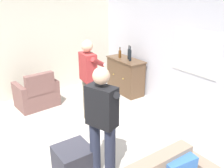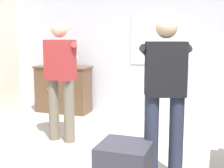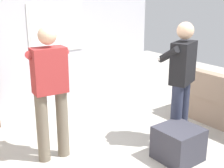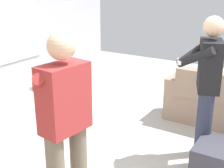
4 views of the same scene
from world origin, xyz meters
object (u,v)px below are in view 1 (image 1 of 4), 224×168
Objects in this scene: bottle_wine_green at (120,54)px; person_standing_left at (89,78)px; sideboard_cabinet at (125,76)px; armchair at (37,95)px; ottoman at (74,160)px; bottle_spirits_clear at (129,54)px; bottle_liquor_amber at (130,55)px; person_standing_right at (102,121)px.

bottle_wine_green is 1.76m from person_standing_left.
armchair is at bearing -102.71° from sideboard_cabinet.
sideboard_cabinet is 3.94× the size of bottle_wine_green.
ottoman is 1.74m from person_standing_left.
bottle_spirits_clear reaches higher than sideboard_cabinet.
person_standing_left reaches higher than bottle_liquor_amber.
armchair is at bearing -152.47° from person_standing_left.
bottle_liquor_amber is at bearing 2.47° from bottle_wine_green.
bottle_wine_green is at bearing 123.16° from person_standing_left.
ottoman is (2.49, -0.34, -0.08)m from armchair.
bottle_wine_green is at bearing -177.53° from bottle_liquor_amber.
ottoman is at bearing -54.12° from bottle_liquor_amber.
person_standing_right is (0.33, 0.30, 0.72)m from ottoman.
armchair is 2.24m from sideboard_cabinet.
bottle_liquor_amber is 0.22× the size of person_standing_left.
person_standing_right is at bearing 42.04° from ottoman.
bottle_wine_green is 0.16× the size of person_standing_left.
bottle_wine_green is 3.40m from ottoman.
person_standing_left is (0.72, -1.57, -0.10)m from bottle_spirits_clear.
sideboard_cabinet is (0.49, 2.18, 0.16)m from armchair.
sideboard_cabinet is 0.59m from bottle_wine_green.
sideboard_cabinet is 3.25m from person_standing_right.
bottle_liquor_amber is (0.20, -0.03, 0.59)m from sideboard_cabinet.
bottle_liquor_amber is (0.39, 0.02, 0.04)m from bottle_wine_green.
bottle_spirits_clear is at bearing 20.93° from bottle_wine_green.
person_standing_right is (2.82, -0.04, 0.65)m from armchair.
bottle_liquor_amber reaches higher than sideboard_cabinet.
armchair is 2.27m from bottle_wine_green.
bottle_wine_green is at bearing 131.58° from ottoman.
bottle_spirits_clear is 0.70× the size of ottoman.
bottle_spirits_clear is 1.73m from person_standing_left.
person_standing_left is (1.26, 0.66, 0.65)m from armchair.
sideboard_cabinet is 0.64× the size of person_standing_right.
ottoman is (1.95, -2.57, -0.83)m from bottle_spirits_clear.
bottle_wine_green is at bearing 82.04° from armchair.
person_standing_left is 1.71m from person_standing_right.
sideboard_cabinet is at bearing 172.83° from bottle_liquor_amber.
bottle_liquor_amber is 3.18m from ottoman.
armchair is at bearing 172.27° from ottoman.
ottoman is (2.19, -2.47, -0.79)m from bottle_wine_green.
bottle_wine_green is at bearing -167.64° from sideboard_cabinet.
sideboard_cabinet is 0.64× the size of person_standing_left.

